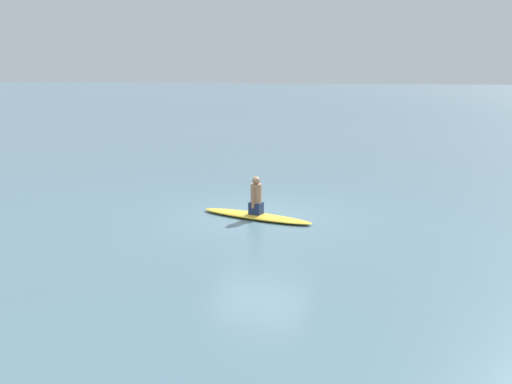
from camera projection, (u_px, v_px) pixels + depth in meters
The scene contains 3 objects.
ground_plane at pixel (261, 216), 13.91m from camera, with size 400.00×400.00×0.00m, color slate.
surfboard at pixel (256, 216), 13.71m from camera, with size 3.13×0.61×0.12m, color gold.
person_paddler at pixel (256, 197), 13.61m from camera, with size 0.35×0.43×0.98m.
Camera 1 is at (4.74, -12.58, 3.64)m, focal length 37.15 mm.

